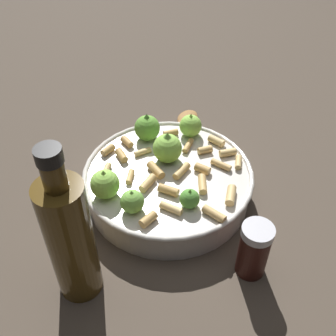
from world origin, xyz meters
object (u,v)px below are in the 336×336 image
pepper_shaker (254,250)px  cooking_pan (167,179)px  olive_oil_bottle (70,238)px  wooden_spoon (170,138)px

pepper_shaker → cooking_pan: bearing=5.9°
pepper_shaker → olive_oil_bottle: olive_oil_bottle is taller
pepper_shaker → olive_oil_bottle: size_ratio=0.37×
cooking_pan → wooden_spoon: cooking_pan is taller
cooking_pan → pepper_shaker: bearing=-174.1°
olive_oil_bottle → wooden_spoon: bearing=-53.7°
olive_oil_bottle → cooking_pan: bearing=-66.3°
olive_oil_bottle → wooden_spoon: size_ratio=1.10×
pepper_shaker → olive_oil_bottle: (0.10, 0.20, 0.05)m
cooking_pan → pepper_shaker: (-0.18, -0.02, 0.01)m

